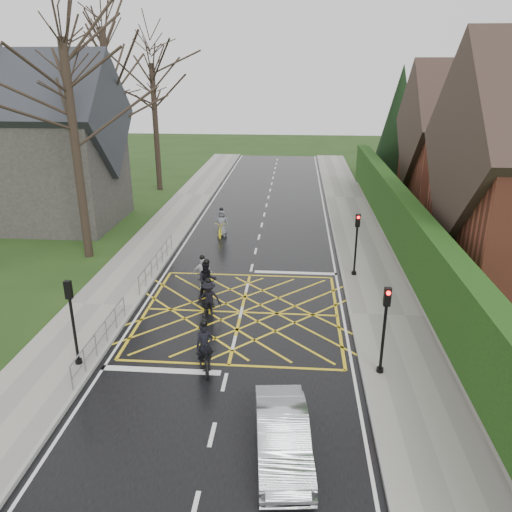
# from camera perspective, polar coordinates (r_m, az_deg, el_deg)

# --- Properties ---
(ground) EXTENTS (120.00, 120.00, 0.00)m
(ground) POSITION_cam_1_polar(r_m,az_deg,el_deg) (21.08, -1.71, -6.46)
(ground) COLOR #1A3311
(ground) RESTS_ON ground
(road) EXTENTS (9.00, 80.00, 0.01)m
(road) POSITION_cam_1_polar(r_m,az_deg,el_deg) (21.08, -1.71, -6.44)
(road) COLOR black
(road) RESTS_ON ground
(sidewalk_right) EXTENTS (3.00, 80.00, 0.15)m
(sidewalk_right) POSITION_cam_1_polar(r_m,az_deg,el_deg) (21.29, 14.67, -6.66)
(sidewalk_right) COLOR gray
(sidewalk_right) RESTS_ON ground
(sidewalk_left) EXTENTS (3.00, 80.00, 0.15)m
(sidewalk_left) POSITION_cam_1_polar(r_m,az_deg,el_deg) (22.46, -17.18, -5.44)
(sidewalk_left) COLOR gray
(sidewalk_left) RESTS_ON ground
(stone_wall) EXTENTS (0.50, 38.00, 0.70)m
(stone_wall) POSITION_cam_1_polar(r_m,az_deg,el_deg) (26.92, 16.36, -0.33)
(stone_wall) COLOR slate
(stone_wall) RESTS_ON ground
(hedge) EXTENTS (0.90, 38.00, 2.80)m
(hedge) POSITION_cam_1_polar(r_m,az_deg,el_deg) (26.37, 16.74, 3.23)
(hedge) COLOR black
(hedge) RESTS_ON stone_wall
(house_far) EXTENTS (9.80, 8.80, 10.30)m
(house_far) POSITION_cam_1_polar(r_m,az_deg,el_deg) (39.11, 23.88, 11.24)
(house_far) COLOR brown
(house_far) RESTS_ON ground
(conifer) EXTENTS (4.60, 4.60, 10.00)m
(conifer) POSITION_cam_1_polar(r_m,az_deg,el_deg) (45.70, 15.95, 14.11)
(conifer) COLOR black
(conifer) RESTS_ON ground
(church) EXTENTS (8.80, 7.80, 11.00)m
(church) POSITION_cam_1_polar(r_m,az_deg,el_deg) (34.73, -22.72, 11.37)
(church) COLOR #2D2B28
(church) RESTS_ON ground
(tree_near) EXTENTS (9.24, 9.24, 11.44)m
(tree_near) POSITION_cam_1_polar(r_m,az_deg,el_deg) (27.09, -20.46, 15.85)
(tree_near) COLOR black
(tree_near) RESTS_ON ground
(tree_mid) EXTENTS (10.08, 10.08, 12.48)m
(tree_mid) POSITION_cam_1_polar(r_m,az_deg,el_deg) (34.84, -16.62, 18.26)
(tree_mid) COLOR black
(tree_mid) RESTS_ON ground
(tree_far) EXTENTS (8.40, 8.40, 10.40)m
(tree_far) POSITION_cam_1_polar(r_m,az_deg,el_deg) (42.29, -11.59, 16.99)
(tree_far) COLOR black
(tree_far) RESTS_ON ground
(railing_south) EXTENTS (0.05, 5.04, 1.03)m
(railing_south) POSITION_cam_1_polar(r_m,az_deg,el_deg) (18.79, -17.34, -8.38)
(railing_south) COLOR slate
(railing_south) RESTS_ON ground
(railing_north) EXTENTS (0.05, 6.04, 1.03)m
(railing_north) POSITION_cam_1_polar(r_m,az_deg,el_deg) (25.23, -11.29, -0.22)
(railing_north) COLOR slate
(railing_north) RESTS_ON ground
(traffic_light_ne) EXTENTS (0.24, 0.31, 3.21)m
(traffic_light_ne) POSITION_cam_1_polar(r_m,az_deg,el_deg) (24.36, 11.36, 1.21)
(traffic_light_ne) COLOR black
(traffic_light_ne) RESTS_ON ground
(traffic_light_se) EXTENTS (0.24, 0.31, 3.21)m
(traffic_light_se) POSITION_cam_1_polar(r_m,az_deg,el_deg) (16.75, 14.40, -8.38)
(traffic_light_se) COLOR black
(traffic_light_se) RESTS_ON ground
(traffic_light_sw) EXTENTS (0.24, 0.31, 3.21)m
(traffic_light_sw) POSITION_cam_1_polar(r_m,az_deg,el_deg) (17.76, -20.15, -7.28)
(traffic_light_sw) COLOR black
(traffic_light_sw) RESTS_ON ground
(cyclist_rear) EXTENTS (1.19, 1.98, 1.82)m
(cyclist_rear) POSITION_cam_1_polar(r_m,az_deg,el_deg) (17.25, -5.89, -10.97)
(cyclist_rear) COLOR black
(cyclist_rear) RESTS_ON ground
(cyclist_back) EXTENTS (1.14, 1.97, 1.91)m
(cyclist_back) POSITION_cam_1_polar(r_m,az_deg,el_deg) (22.00, -5.62, -3.26)
(cyclist_back) COLOR black
(cyclist_back) RESTS_ON ground
(cyclist_mid) EXTENTS (1.01, 1.75, 1.69)m
(cyclist_mid) POSITION_cam_1_polar(r_m,az_deg,el_deg) (20.59, -5.41, -5.33)
(cyclist_mid) COLOR black
(cyclist_mid) RESTS_ON ground
(cyclist_front) EXTENTS (0.96, 1.73, 1.67)m
(cyclist_front) POSITION_cam_1_polar(r_m,az_deg,el_deg) (23.07, -6.13, -2.40)
(cyclist_front) COLOR black
(cyclist_front) RESTS_ON ground
(cyclist_lead) EXTENTS (0.80, 1.83, 1.78)m
(cyclist_lead) POSITION_cam_1_polar(r_m,az_deg,el_deg) (30.37, -3.95, 3.40)
(cyclist_lead) COLOR yellow
(cyclist_lead) RESTS_ON ground
(car) EXTENTS (1.75, 3.98, 1.27)m
(car) POSITION_cam_1_polar(r_m,az_deg,el_deg) (13.80, 3.07, -19.91)
(car) COLOR #B6B8BE
(car) RESTS_ON ground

